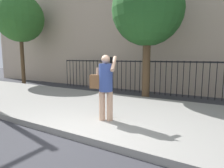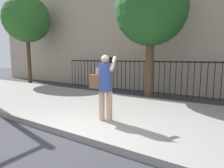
{
  "view_description": "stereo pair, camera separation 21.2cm",
  "coord_description": "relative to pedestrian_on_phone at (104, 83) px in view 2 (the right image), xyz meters",
  "views": [
    {
      "loc": [
        2.53,
        -2.9,
        1.74
      ],
      "look_at": [
        -0.05,
        1.39,
        1.05
      ],
      "focal_mm": 30.92,
      "sensor_mm": 36.0,
      "label": 1
    },
    {
      "loc": [
        2.71,
        -2.79,
        1.74
      ],
      "look_at": [
        -0.05,
        1.39,
        1.05
      ],
      "focal_mm": 30.92,
      "sensor_mm": 36.0,
      "label": 2
    }
  ],
  "objects": [
    {
      "name": "ground_plane",
      "position": [
        0.07,
        -1.08,
        -1.11
      ],
      "size": [
        60.0,
        60.0,
        0.0
      ],
      "primitive_type": "plane",
      "color": "#333338"
    },
    {
      "name": "sidewalk",
      "position": [
        0.07,
        1.12,
        -1.03
      ],
      "size": [
        28.0,
        4.4,
        0.15
      ],
      "primitive_type": "cube",
      "color": "gray",
      "rests_on": "ground"
    },
    {
      "name": "iron_fence",
      "position": [
        0.07,
        4.82,
        -0.09
      ],
      "size": [
        12.03,
        0.04,
        1.6
      ],
      "color": "black",
      "rests_on": "ground"
    },
    {
      "name": "pedestrian_on_phone",
      "position": [
        0.0,
        0.0,
        0.0
      ],
      "size": [
        0.72,
        0.53,
        1.65
      ],
      "color": "tan",
      "rests_on": "sidewalk"
    },
    {
      "name": "street_tree_mid",
      "position": [
        -8.66,
        3.69,
        3.03
      ],
      "size": [
        2.92,
        2.92,
        5.62
      ],
      "color": "#4C3823",
      "rests_on": "ground"
    },
    {
      "name": "street_tree_far",
      "position": [
        -0.26,
        3.51,
        2.48
      ],
      "size": [
        2.84,
        2.84,
        5.03
      ],
      "color": "#4C3823",
      "rests_on": "ground"
    }
  ]
}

